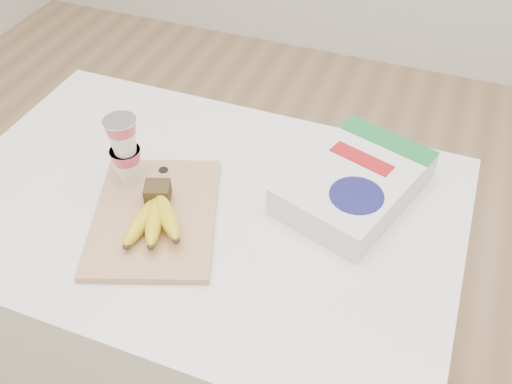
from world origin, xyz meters
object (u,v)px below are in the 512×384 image
(table, at_px, (209,315))
(cereal_box, at_px, (354,183))
(cutting_board, at_px, (155,216))
(bananas, at_px, (155,215))
(yogurt_stack, at_px, (124,148))

(table, distance_m, cereal_box, 0.52)
(cutting_board, height_order, cereal_box, cereal_box)
(cutting_board, bearing_deg, bananas, -74.94)
(cereal_box, bearing_deg, yogurt_stack, -144.77)
(table, xyz_separation_m, cutting_board, (-0.06, -0.07, 0.39))
(table, xyz_separation_m, bananas, (-0.04, -0.09, 0.42))
(cutting_board, distance_m, yogurt_stack, 0.15)
(table, height_order, yogurt_stack, yogurt_stack)
(bananas, bearing_deg, cutting_board, 125.19)
(cutting_board, distance_m, bananas, 0.04)
(table, bearing_deg, cutting_board, -130.50)
(table, bearing_deg, yogurt_stack, 179.65)
(bananas, bearing_deg, cereal_box, 34.69)
(table, bearing_deg, bananas, -115.92)
(bananas, height_order, cereal_box, cereal_box)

